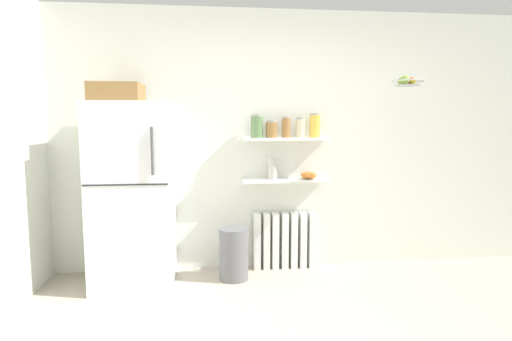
{
  "coord_description": "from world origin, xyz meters",
  "views": [
    {
      "loc": [
        -0.66,
        -2.25,
        1.5
      ],
      "look_at": [
        -0.23,
        1.6,
        1.05
      ],
      "focal_mm": 29.73,
      "sensor_mm": 36.0,
      "label": 1
    }
  ],
  "objects_px": {
    "trash_bin": "(234,254)",
    "hanging_fruit_basket": "(408,82)",
    "shelf_bowl": "(309,175)",
    "vase": "(273,169)",
    "radiator": "(285,240)",
    "storage_jar_1": "(271,129)",
    "storage_jar_3": "(300,128)",
    "storage_jar_0": "(257,126)",
    "refrigerator": "(132,191)",
    "storage_jar_4": "(315,126)",
    "storage_jar_2": "(286,127)"
  },
  "relations": [
    {
      "from": "refrigerator",
      "to": "radiator",
      "type": "bearing_deg",
      "value": 9.76
    },
    {
      "from": "vase",
      "to": "storage_jar_0",
      "type": "bearing_deg",
      "value": 180.0
    },
    {
      "from": "storage_jar_0",
      "to": "shelf_bowl",
      "type": "height_order",
      "value": "storage_jar_0"
    },
    {
      "from": "storage_jar_4",
      "to": "hanging_fruit_basket",
      "type": "height_order",
      "value": "hanging_fruit_basket"
    },
    {
      "from": "storage_jar_2",
      "to": "storage_jar_3",
      "type": "height_order",
      "value": "storage_jar_2"
    },
    {
      "from": "storage_jar_4",
      "to": "refrigerator",
      "type": "bearing_deg",
      "value": -172.8
    },
    {
      "from": "storage_jar_0",
      "to": "storage_jar_3",
      "type": "bearing_deg",
      "value": 0.0
    },
    {
      "from": "radiator",
      "to": "storage_jar_2",
      "type": "height_order",
      "value": "storage_jar_2"
    },
    {
      "from": "vase",
      "to": "shelf_bowl",
      "type": "xyz_separation_m",
      "value": [
        0.37,
        0.0,
        -0.06
      ]
    },
    {
      "from": "shelf_bowl",
      "to": "trash_bin",
      "type": "distance_m",
      "value": 1.08
    },
    {
      "from": "radiator",
      "to": "storage_jar_2",
      "type": "xyz_separation_m",
      "value": [
        -0.0,
        -0.03,
        1.16
      ]
    },
    {
      "from": "shelf_bowl",
      "to": "storage_jar_1",
      "type": "bearing_deg",
      "value": -180.0
    },
    {
      "from": "storage_jar_3",
      "to": "storage_jar_0",
      "type": "bearing_deg",
      "value": 180.0
    },
    {
      "from": "storage_jar_2",
      "to": "storage_jar_3",
      "type": "relative_size",
      "value": 1.06
    },
    {
      "from": "refrigerator",
      "to": "storage_jar_3",
      "type": "height_order",
      "value": "refrigerator"
    },
    {
      "from": "storage_jar_2",
      "to": "vase",
      "type": "bearing_deg",
      "value": 180.0
    },
    {
      "from": "storage_jar_1",
      "to": "storage_jar_4",
      "type": "relative_size",
      "value": 0.71
    },
    {
      "from": "trash_bin",
      "to": "storage_jar_1",
      "type": "bearing_deg",
      "value": 30.47
    },
    {
      "from": "radiator",
      "to": "storage_jar_1",
      "type": "xyz_separation_m",
      "value": [
        -0.15,
        -0.03,
        1.14
      ]
    },
    {
      "from": "storage_jar_2",
      "to": "storage_jar_1",
      "type": "bearing_deg",
      "value": -180.0
    },
    {
      "from": "storage_jar_1",
      "to": "vase",
      "type": "distance_m",
      "value": 0.4
    },
    {
      "from": "storage_jar_2",
      "to": "trash_bin",
      "type": "relative_size",
      "value": 0.42
    },
    {
      "from": "storage_jar_1",
      "to": "trash_bin",
      "type": "xyz_separation_m",
      "value": [
        -0.39,
        -0.23,
        -1.18
      ]
    },
    {
      "from": "storage_jar_0",
      "to": "trash_bin",
      "type": "relative_size",
      "value": 0.46
    },
    {
      "from": "trash_bin",
      "to": "hanging_fruit_basket",
      "type": "xyz_separation_m",
      "value": [
        1.58,
        -0.18,
        1.61
      ]
    },
    {
      "from": "refrigerator",
      "to": "storage_jar_4",
      "type": "bearing_deg",
      "value": 7.2
    },
    {
      "from": "storage_jar_4",
      "to": "storage_jar_3",
      "type": "bearing_deg",
      "value": 180.0
    },
    {
      "from": "storage_jar_1",
      "to": "vase",
      "type": "xyz_separation_m",
      "value": [
        0.01,
        0.0,
        -0.4
      ]
    },
    {
      "from": "trash_bin",
      "to": "storage_jar_2",
      "type": "bearing_deg",
      "value": 23.26
    },
    {
      "from": "vase",
      "to": "shelf_bowl",
      "type": "height_order",
      "value": "vase"
    },
    {
      "from": "refrigerator",
      "to": "storage_jar_4",
      "type": "relative_size",
      "value": 7.67
    },
    {
      "from": "shelf_bowl",
      "to": "vase",
      "type": "bearing_deg",
      "value": 180.0
    },
    {
      "from": "storage_jar_4",
      "to": "trash_bin",
      "type": "distance_m",
      "value": 1.49
    },
    {
      "from": "storage_jar_3",
      "to": "vase",
      "type": "relative_size",
      "value": 0.98
    },
    {
      "from": "storage_jar_0",
      "to": "hanging_fruit_basket",
      "type": "relative_size",
      "value": 0.78
    },
    {
      "from": "shelf_bowl",
      "to": "trash_bin",
      "type": "relative_size",
      "value": 0.33
    },
    {
      "from": "storage_jar_2",
      "to": "shelf_bowl",
      "type": "height_order",
      "value": "storage_jar_2"
    },
    {
      "from": "storage_jar_4",
      "to": "vase",
      "type": "distance_m",
      "value": 0.6
    },
    {
      "from": "refrigerator",
      "to": "shelf_bowl",
      "type": "height_order",
      "value": "refrigerator"
    },
    {
      "from": "hanging_fruit_basket",
      "to": "radiator",
      "type": "bearing_deg",
      "value": 156.76
    },
    {
      "from": "trash_bin",
      "to": "hanging_fruit_basket",
      "type": "bearing_deg",
      "value": -6.68
    },
    {
      "from": "storage_jar_3",
      "to": "radiator",
      "type": "bearing_deg",
      "value": 168.32
    },
    {
      "from": "shelf_bowl",
      "to": "trash_bin",
      "type": "height_order",
      "value": "shelf_bowl"
    },
    {
      "from": "vase",
      "to": "hanging_fruit_basket",
      "type": "distance_m",
      "value": 1.49
    },
    {
      "from": "radiator",
      "to": "vase",
      "type": "relative_size",
      "value": 3.12
    },
    {
      "from": "refrigerator",
      "to": "storage_jar_0",
      "type": "height_order",
      "value": "refrigerator"
    },
    {
      "from": "vase",
      "to": "shelf_bowl",
      "type": "relative_size",
      "value": 1.24
    },
    {
      "from": "storage_jar_1",
      "to": "storage_jar_0",
      "type": "bearing_deg",
      "value": 180.0
    },
    {
      "from": "vase",
      "to": "hanging_fruit_basket",
      "type": "relative_size",
      "value": 0.7
    },
    {
      "from": "storage_jar_1",
      "to": "storage_jar_4",
      "type": "height_order",
      "value": "storage_jar_4"
    }
  ]
}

